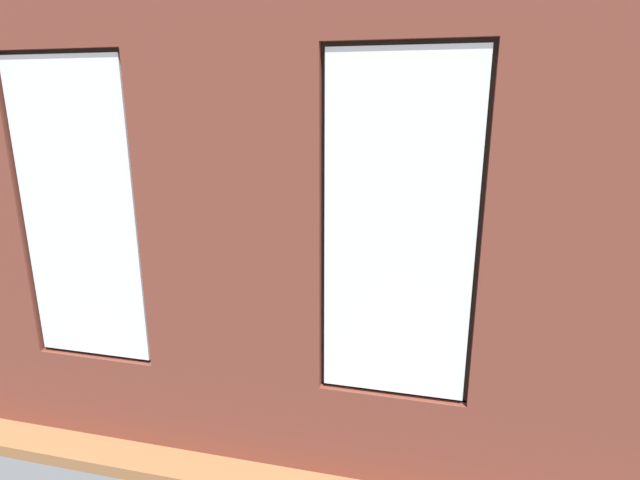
{
  "coord_description": "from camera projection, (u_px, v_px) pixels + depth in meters",
  "views": [
    {
      "loc": [
        -1.38,
        5.84,
        2.65
      ],
      "look_at": [
        -0.09,
        0.4,
        1.1
      ],
      "focal_mm": 28.0,
      "sensor_mm": 36.0,
      "label": 1
    }
  ],
  "objects": [
    {
      "name": "remote_gray",
      "position": [
        379.0,
        271.0,
        6.8
      ],
      "size": [
        0.1,
        0.18,
        0.02
      ],
      "primitive_type": "cube",
      "rotation": [
        0.0,
        0.0,
        0.33
      ],
      "color": "#59595B",
      "rests_on": "coffee_table"
    },
    {
      "name": "ground_plane",
      "position": [
        321.0,
        317.0,
        6.5
      ],
      "size": [
        6.73,
        6.26,
        0.1
      ],
      "primitive_type": "cube",
      "color": "#99663D"
    },
    {
      "name": "potted_plant_by_left_couch",
      "position": [
        476.0,
        281.0,
        6.71
      ],
      "size": [
        0.31,
        0.31,
        0.5
      ],
      "color": "beige",
      "rests_on": "ground_plane"
    },
    {
      "name": "potted_plant_near_tv",
      "position": [
        146.0,
        270.0,
        6.34
      ],
      "size": [
        0.84,
        0.85,
        1.03
      ],
      "color": "#47423D",
      "rests_on": "ground_plane"
    },
    {
      "name": "papasan_chair",
      "position": [
        325.0,
        243.0,
        8.12
      ],
      "size": [
        1.11,
        1.11,
        0.7
      ],
      "color": "olive",
      "rests_on": "ground_plane"
    },
    {
      "name": "couch_left",
      "position": [
        524.0,
        329.0,
        5.28
      ],
      "size": [
        0.88,
        1.97,
        0.8
      ],
      "rotation": [
        0.0,
        0.0,
        1.57
      ],
      "color": "black",
      "rests_on": "ground_plane"
    },
    {
      "name": "candle_jar",
      "position": [
        338.0,
        266.0,
        6.88
      ],
      "size": [
        0.08,
        0.08,
        0.1
      ],
      "primitive_type": "cylinder",
      "color": "#B7333D",
      "rests_on": "coffee_table"
    },
    {
      "name": "coffee_table",
      "position": [
        349.0,
        276.0,
        6.77
      ],
      "size": [
        1.42,
        0.81,
        0.42
      ],
      "color": "tan",
      "rests_on": "ground_plane"
    },
    {
      "name": "potted_plant_beside_window_right",
      "position": [
        82.0,
        345.0,
        4.71
      ],
      "size": [
        0.67,
        0.88,
        1.21
      ],
      "color": "#9E5638",
      "rests_on": "ground_plane"
    },
    {
      "name": "brick_wall_with_windows",
      "position": [
        230.0,
        256.0,
        3.49
      ],
      "size": [
        6.13,
        0.3,
        3.3
      ],
      "color": "brown",
      "rests_on": "ground_plane"
    },
    {
      "name": "table_plant_small",
      "position": [
        356.0,
        268.0,
        6.59
      ],
      "size": [
        0.15,
        0.15,
        0.23
      ],
      "color": "#47423D",
      "rests_on": "coffee_table"
    },
    {
      "name": "white_wall_right",
      "position": [
        94.0,
        181.0,
        6.54
      ],
      "size": [
        0.1,
        5.26,
        3.3
      ],
      "primitive_type": "cube",
      "color": "silver",
      "rests_on": "ground_plane"
    },
    {
      "name": "couch_by_window",
      "position": [
        256.0,
        371.0,
        4.46
      ],
      "size": [
        1.93,
        0.87,
        0.8
      ],
      "color": "black",
      "rests_on": "ground_plane"
    },
    {
      "name": "cup_ceramic",
      "position": [
        317.0,
        270.0,
        6.73
      ],
      "size": [
        0.07,
        0.07,
        0.08
      ],
      "primitive_type": "cylinder",
      "color": "#B23D38",
      "rests_on": "coffee_table"
    },
    {
      "name": "potted_plant_between_couches",
      "position": [
        421.0,
        333.0,
        4.06
      ],
      "size": [
        0.84,
        0.89,
        1.26
      ],
      "color": "#9E5638",
      "rests_on": "ground_plane"
    },
    {
      "name": "potted_plant_corner_near_left",
      "position": [
        509.0,
        240.0,
        7.76
      ],
      "size": [
        0.9,
        0.97,
        1.08
      ],
      "color": "beige",
      "rests_on": "ground_plane"
    },
    {
      "name": "remote_black",
      "position": [
        350.0,
        272.0,
        6.76
      ],
      "size": [
        0.12,
        0.18,
        0.02
      ],
      "primitive_type": "cube",
      "rotation": [
        0.0,
        0.0,
        5.86
      ],
      "color": "black",
      "rests_on": "coffee_table"
    },
    {
      "name": "potted_plant_corner_far_left",
      "position": [
        589.0,
        345.0,
        3.6
      ],
      "size": [
        1.17,
        1.12,
        1.48
      ],
      "color": "beige",
      "rests_on": "ground_plane"
    },
    {
      "name": "tv_flatscreen",
      "position": [
        146.0,
        229.0,
        7.26
      ],
      "size": [
        0.94,
        0.2,
        0.65
      ],
      "color": "black",
      "rests_on": "media_console"
    },
    {
      "name": "media_console",
      "position": [
        149.0,
        268.0,
        7.41
      ],
      "size": [
        0.94,
        0.42,
        0.54
      ],
      "primitive_type": "cube",
      "color": "black",
      "rests_on": "ground_plane"
    }
  ]
}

